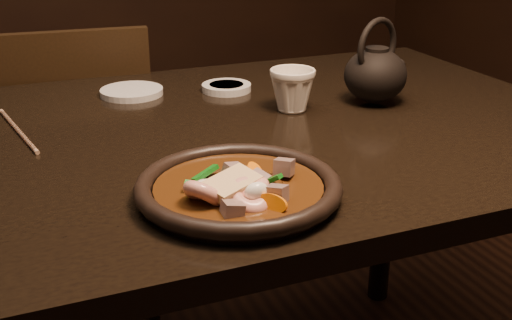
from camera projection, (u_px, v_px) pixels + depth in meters
name	position (u px, v px, depth m)	size (l,w,h in m)	color
table	(172.00, 176.00, 1.15)	(1.60, 0.90, 0.75)	black
chair	(77.00, 171.00, 1.69)	(0.44, 0.44, 0.86)	black
plate	(238.00, 188.00, 0.89)	(0.29, 0.29, 0.03)	black
stirfry	(238.00, 188.00, 0.87)	(0.19, 0.17, 0.06)	#391E0A
soy_dish	(226.00, 87.00, 1.38)	(0.11, 0.11, 0.01)	silver
saucer_right	(132.00, 92.00, 1.36)	(0.13, 0.13, 0.01)	silver
tea_cup	(292.00, 89.00, 1.24)	(0.09, 0.08, 0.09)	silver
chopsticks	(18.00, 130.00, 1.14)	(0.05, 0.26, 0.01)	tan
teapot	(376.00, 72.00, 1.28)	(0.15, 0.13, 0.17)	black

